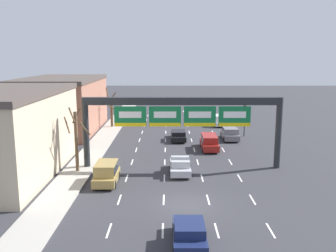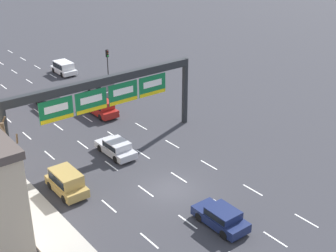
{
  "view_description": "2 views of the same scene",
  "coord_description": "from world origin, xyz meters",
  "px_view_note": "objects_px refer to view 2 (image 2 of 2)",
  "views": [
    {
      "loc": [
        -1.33,
        -25.28,
        10.5
      ],
      "look_at": [
        -1.36,
        10.47,
        3.8
      ],
      "focal_mm": 40.0,
      "sensor_mm": 36.0,
      "label": 1
    },
    {
      "loc": [
        -19.18,
        -24.15,
        19.58
      ],
      "look_at": [
        2.49,
        3.49,
        3.45
      ],
      "focal_mm": 50.0,
      "sensor_mm": 36.0,
      "label": 2
    }
  ],
  "objects_px": {
    "suv_red": "(100,106)",
    "car_navy": "(221,217)",
    "suv_grey": "(101,87)",
    "suv_gold": "(66,181)",
    "car_black": "(51,102)",
    "suv_white": "(64,67)",
    "sign_gantry": "(106,94)",
    "car_silver": "(116,147)",
    "tree_bare_closest": "(7,152)",
    "traffic_light_near_gantry": "(108,60)"
  },
  "relations": [
    {
      "from": "tree_bare_closest",
      "to": "traffic_light_near_gantry",
      "type": "bearing_deg",
      "value": 40.65
    },
    {
      "from": "sign_gantry",
      "to": "car_silver",
      "type": "relative_size",
      "value": 4.3
    },
    {
      "from": "suv_grey",
      "to": "car_black",
      "type": "bearing_deg",
      "value": -177.92
    },
    {
      "from": "suv_white",
      "to": "car_navy",
      "type": "relative_size",
      "value": 1.0
    },
    {
      "from": "car_navy",
      "to": "traffic_light_near_gantry",
      "type": "xyz_separation_m",
      "value": [
        8.94,
        29.13,
        2.49
      ]
    },
    {
      "from": "sign_gantry",
      "to": "suv_red",
      "type": "distance_m",
      "value": 9.02
    },
    {
      "from": "sign_gantry",
      "to": "car_navy",
      "type": "distance_m",
      "value": 15.48
    },
    {
      "from": "tree_bare_closest",
      "to": "car_navy",
      "type": "bearing_deg",
      "value": -54.62
    },
    {
      "from": "sign_gantry",
      "to": "suv_gold",
      "type": "relative_size",
      "value": 4.7
    },
    {
      "from": "sign_gantry",
      "to": "suv_red",
      "type": "relative_size",
      "value": 3.88
    },
    {
      "from": "traffic_light_near_gantry",
      "to": "tree_bare_closest",
      "type": "bearing_deg",
      "value": -139.35
    },
    {
      "from": "car_silver",
      "to": "traffic_light_near_gantry",
      "type": "height_order",
      "value": "traffic_light_near_gantry"
    },
    {
      "from": "suv_white",
      "to": "car_silver",
      "type": "xyz_separation_m",
      "value": [
        -6.8,
        -23.65,
        -0.16
      ]
    },
    {
      "from": "sign_gantry",
      "to": "traffic_light_near_gantry",
      "type": "relative_size",
      "value": 4.13
    },
    {
      "from": "suv_grey",
      "to": "tree_bare_closest",
      "type": "distance_m",
      "value": 21.33
    },
    {
      "from": "sign_gantry",
      "to": "car_black",
      "type": "xyz_separation_m",
      "value": [
        -0.01,
        12.0,
        -4.54
      ]
    },
    {
      "from": "car_black",
      "to": "suv_red",
      "type": "height_order",
      "value": "suv_red"
    },
    {
      "from": "suv_grey",
      "to": "car_navy",
      "type": "distance_m",
      "value": 27.87
    },
    {
      "from": "car_black",
      "to": "suv_red",
      "type": "bearing_deg",
      "value": -54.9
    },
    {
      "from": "car_navy",
      "to": "traffic_light_near_gantry",
      "type": "height_order",
      "value": "traffic_light_near_gantry"
    },
    {
      "from": "car_black",
      "to": "suv_grey",
      "type": "xyz_separation_m",
      "value": [
        6.55,
        0.24,
        0.21
      ]
    },
    {
      "from": "car_black",
      "to": "tree_bare_closest",
      "type": "xyz_separation_m",
      "value": [
        -9.6,
        -13.49,
        2.6
      ]
    },
    {
      "from": "suv_red",
      "to": "car_black",
      "type": "bearing_deg",
      "value": 125.1
    },
    {
      "from": "suv_gold",
      "to": "tree_bare_closest",
      "type": "height_order",
      "value": "tree_bare_closest"
    },
    {
      "from": "car_black",
      "to": "suv_white",
      "type": "xyz_separation_m",
      "value": [
        6.58,
        9.97,
        0.23
      ]
    },
    {
      "from": "suv_white",
      "to": "car_navy",
      "type": "bearing_deg",
      "value": -100.35
    },
    {
      "from": "suv_gold",
      "to": "car_silver",
      "type": "relative_size",
      "value": 0.91
    },
    {
      "from": "tree_bare_closest",
      "to": "suv_gold",
      "type": "bearing_deg",
      "value": -43.96
    },
    {
      "from": "car_silver",
      "to": "car_navy",
      "type": "bearing_deg",
      "value": -89.65
    },
    {
      "from": "suv_red",
      "to": "car_navy",
      "type": "bearing_deg",
      "value": -99.07
    },
    {
      "from": "car_black",
      "to": "suv_gold",
      "type": "relative_size",
      "value": 1.23
    },
    {
      "from": "suv_gold",
      "to": "suv_grey",
      "type": "bearing_deg",
      "value": 52.18
    },
    {
      "from": "car_silver",
      "to": "traffic_light_near_gantry",
      "type": "relative_size",
      "value": 0.96
    },
    {
      "from": "suv_grey",
      "to": "car_navy",
      "type": "xyz_separation_m",
      "value": [
        -6.69,
        -27.06,
        -0.14
      ]
    },
    {
      "from": "car_black",
      "to": "suv_red",
      "type": "distance_m",
      "value": 5.88
    },
    {
      "from": "suv_grey",
      "to": "suv_gold",
      "type": "height_order",
      "value": "suv_gold"
    },
    {
      "from": "car_navy",
      "to": "tree_bare_closest",
      "type": "height_order",
      "value": "tree_bare_closest"
    },
    {
      "from": "suv_red",
      "to": "suv_grey",
      "type": "height_order",
      "value": "suv_red"
    },
    {
      "from": "suv_gold",
      "to": "traffic_light_near_gantry",
      "type": "height_order",
      "value": "traffic_light_near_gantry"
    },
    {
      "from": "sign_gantry",
      "to": "traffic_light_near_gantry",
      "type": "distance_m",
      "value": 16.92
    },
    {
      "from": "sign_gantry",
      "to": "suv_gold",
      "type": "distance_m",
      "value": 8.94
    },
    {
      "from": "car_black",
      "to": "tree_bare_closest",
      "type": "relative_size",
      "value": 0.83
    },
    {
      "from": "suv_white",
      "to": "suv_red",
      "type": "distance_m",
      "value": 15.12
    },
    {
      "from": "suv_red",
      "to": "tree_bare_closest",
      "type": "relative_size",
      "value": 0.82
    },
    {
      "from": "suv_grey",
      "to": "traffic_light_near_gantry",
      "type": "distance_m",
      "value": 3.86
    },
    {
      "from": "suv_red",
      "to": "car_silver",
      "type": "xyz_separation_m",
      "value": [
        -3.59,
        -8.87,
        -0.19
      ]
    },
    {
      "from": "suv_grey",
      "to": "car_silver",
      "type": "bearing_deg",
      "value": -115.93
    },
    {
      "from": "suv_grey",
      "to": "car_silver",
      "type": "relative_size",
      "value": 0.98
    },
    {
      "from": "suv_red",
      "to": "car_silver",
      "type": "distance_m",
      "value": 9.57
    },
    {
      "from": "sign_gantry",
      "to": "car_silver",
      "type": "bearing_deg",
      "value": -97.5
    }
  ]
}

